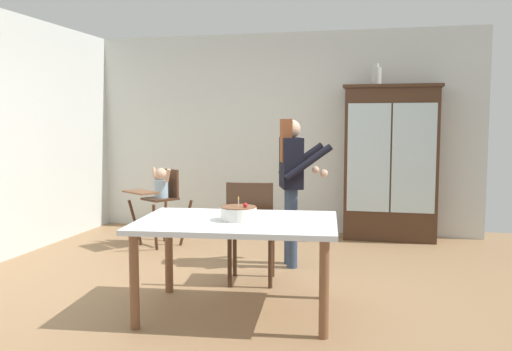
% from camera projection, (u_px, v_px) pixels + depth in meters
% --- Properties ---
extents(ground_plane, '(6.24, 6.24, 0.00)m').
position_uv_depth(ground_plane, '(229.00, 284.00, 5.07)').
color(ground_plane, '#93704C').
extents(wall_back, '(5.32, 0.06, 2.70)m').
position_uv_depth(wall_back, '(281.00, 133.00, 7.49)').
color(wall_back, silver).
rests_on(wall_back, ground_plane).
extents(china_cabinet, '(1.20, 0.48, 1.96)m').
position_uv_depth(china_cabinet, '(391.00, 163.00, 6.94)').
color(china_cabinet, '#422819').
rests_on(china_cabinet, ground_plane).
extents(ceramic_vase, '(0.13, 0.13, 0.27)m').
position_uv_depth(ceramic_vase, '(376.00, 76.00, 6.88)').
color(ceramic_vase, '#B2B7B2').
rests_on(ceramic_vase, china_cabinet).
extents(high_chair_with_toddler, '(0.80, 0.84, 0.95)m').
position_uv_depth(high_chair_with_toddler, '(160.00, 192.00, 6.62)').
color(high_chair_with_toddler, '#422819').
rests_on(high_chair_with_toddler, ground_plane).
extents(adult_person, '(0.62, 0.61, 1.53)m').
position_uv_depth(adult_person, '(292.00, 174.00, 5.64)').
color(adult_person, '#33425B').
rests_on(adult_person, ground_plane).
extents(dining_table, '(1.64, 1.19, 0.74)m').
position_uv_depth(dining_table, '(237.00, 231.00, 4.25)').
color(dining_table, silver).
rests_on(dining_table, ground_plane).
extents(birthday_cake, '(0.28, 0.28, 0.19)m').
position_uv_depth(birthday_cake, '(239.00, 213.00, 4.23)').
color(birthday_cake, white).
rests_on(birthday_cake, dining_table).
extents(dining_chair_far_side, '(0.50, 0.50, 0.96)m').
position_uv_depth(dining_chair_far_side, '(251.00, 226.00, 5.00)').
color(dining_chair_far_side, '#422819').
rests_on(dining_chair_far_side, ground_plane).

